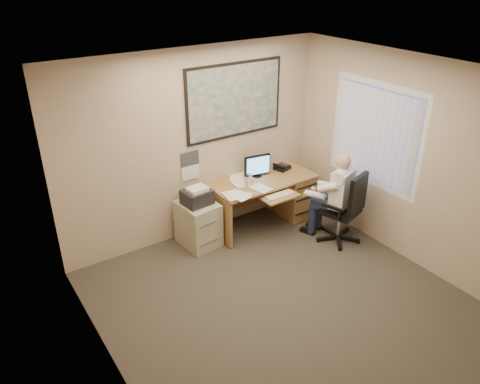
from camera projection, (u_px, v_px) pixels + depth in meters
room_shell at (301, 212)px, 4.82m from camera, size 4.00×4.50×2.70m
desk at (278, 192)px, 7.25m from camera, size 1.60×0.97×1.08m
world_map at (235, 100)px, 6.55m from camera, size 1.56×0.03×1.06m
wall_calendar at (190, 166)px, 6.55m from camera, size 0.28×0.01×0.42m
window_blinds at (375, 135)px, 6.31m from camera, size 0.06×1.40×1.30m
filing_cabinet at (198, 220)px, 6.58m from camera, size 0.52×0.60×0.91m
office_chair at (341, 222)px, 6.67m from camera, size 0.81×0.81×1.09m
person at (340, 198)px, 6.58m from camera, size 0.78×0.91×1.33m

